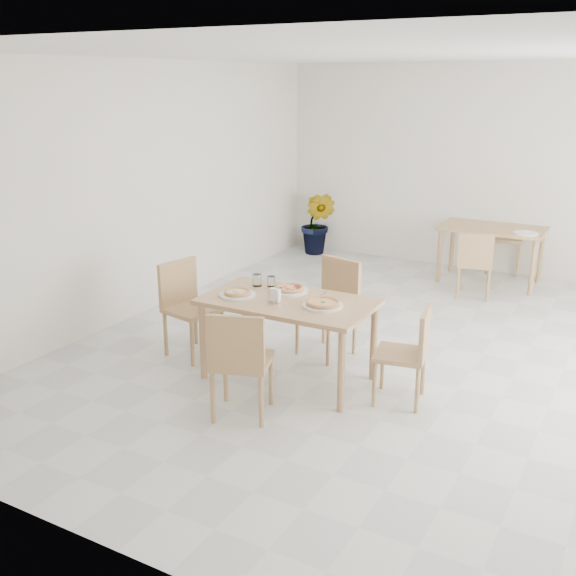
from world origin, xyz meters
The scene contains 21 objects.
main_table centered at (-0.66, -0.98, 0.67)m, with size 1.50×0.87×0.75m.
chair_south centered at (-0.62, -1.82, 0.53)m, with size 0.57×0.57×0.91m.
chair_north centered at (-0.58, -0.23, 0.54)m, with size 0.56×0.56×0.93m.
chair_west centered at (-1.81, -0.93, 0.53)m, with size 0.54×0.54×0.92m.
chair_east centered at (0.44, -0.89, 0.48)m, with size 0.48×0.48×0.83m.
plate_margherita centered at (-0.31, -1.00, 0.76)m, with size 0.34×0.34×0.02m, color white.
plate_mushroom centered at (-1.10, -1.11, 0.76)m, with size 0.32×0.32×0.02m, color white.
plate_pepperoni centered at (-0.75, -0.78, 0.76)m, with size 0.33×0.33×0.02m, color white.
pizza_margherita centered at (-0.31, -1.00, 0.78)m, with size 0.33×0.33×0.03m.
pizza_mushroom centered at (-1.10, -1.11, 0.78)m, with size 0.29×0.29×0.03m.
pizza_pepperoni centered at (-0.75, -0.78, 0.78)m, with size 0.27×0.27×0.03m.
tumbler_a centered at (-1.10, -0.77, 0.81)m, with size 0.08×0.08×0.11m, color white.
tumbler_b centered at (-0.98, -0.72, 0.80)m, with size 0.07×0.07×0.10m, color white.
napkin_holder centered at (-0.72, -1.10, 0.81)m, with size 0.11×0.07×0.12m.
fork_a centered at (-0.45, -0.72, 0.75)m, with size 0.02×0.19×0.01m, color silver.
fork_b centered at (-0.61, -1.20, 0.75)m, with size 0.02×0.19×0.01m, color silver.
second_table centered at (0.21, 2.90, 0.65)m, with size 1.32×0.77×0.75m.
chair_back_s centered at (0.20, 2.14, 0.48)m, with size 0.49×0.49×0.83m.
chair_back_n centered at (0.21, 3.61, 0.54)m, with size 0.57×0.57×0.93m.
plate_empty centered at (0.66, 2.69, 0.76)m, with size 0.30×0.30×0.02m, color white.
potted_plant centered at (-2.44, 3.15, 0.48)m, with size 0.53×0.42×0.96m, color #216E24.
Camera 1 is at (2.06, -5.85, 2.61)m, focal length 42.00 mm.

